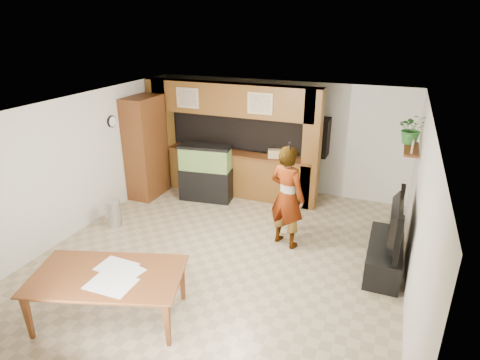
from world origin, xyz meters
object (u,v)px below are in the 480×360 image
at_px(pantry_cabinet, 146,148).
at_px(dining_table, 109,298).
at_px(television, 390,221).
at_px(aquarium, 206,174).
at_px(person, 287,197).

xyz_separation_m(pantry_cabinet, dining_table, (1.93, -3.85, -0.80)).
bearing_deg(television, pantry_cabinet, 77.61).
bearing_deg(television, aquarium, 70.45).
height_order(aquarium, television, aquarium).
height_order(pantry_cabinet, person, pantry_cabinet).
bearing_deg(aquarium, dining_table, -89.91).
relative_size(pantry_cabinet, aquarium, 1.79).
height_order(pantry_cabinet, television, pantry_cabinet).
bearing_deg(television, person, 84.10).
relative_size(aquarium, person, 0.68).
relative_size(pantry_cabinet, dining_table, 1.15).
bearing_deg(dining_table, pantry_cabinet, 98.87).
distance_m(pantry_cabinet, aquarium, 1.50).
xyz_separation_m(pantry_cabinet, aquarium, (1.38, 0.23, -0.52)).
xyz_separation_m(person, dining_table, (-1.68, -2.85, -0.60)).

